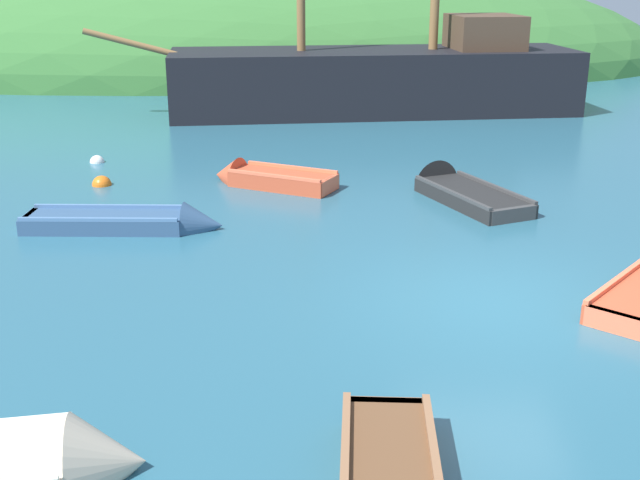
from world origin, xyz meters
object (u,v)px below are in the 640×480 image
object	(u,v)px
rowboat_portside	(135,225)
rowboat_outer_left	(266,180)
rowboat_center	(456,193)
buoy_white	(97,162)
sailing_ship	(377,88)
buoy_orange	(102,185)

from	to	relation	value
rowboat_portside	rowboat_outer_left	size ratio (longest dim) A/B	1.23
rowboat_center	rowboat_portside	xyz separation A→B (m)	(-6.38, -2.31, 0.00)
rowboat_center	buoy_white	xyz separation A→B (m)	(-8.59, 3.10, -0.09)
sailing_ship	rowboat_portside	world-z (taller)	sailing_ship
buoy_orange	rowboat_center	bearing A→B (deg)	-6.40
sailing_ship	rowboat_outer_left	xyz separation A→B (m)	(-3.06, -9.71, -0.69)
rowboat_center	buoy_white	size ratio (longest dim) A/B	10.05
rowboat_center	buoy_orange	distance (m)	7.92
buoy_orange	buoy_white	size ratio (longest dim) A/B	1.21
sailing_ship	rowboat_center	bearing A→B (deg)	88.67
rowboat_center	buoy_white	distance (m)	9.13
sailing_ship	buoy_orange	distance (m)	11.88
rowboat_portside	buoy_orange	xyz separation A→B (m)	(-1.50, 3.20, -0.09)
rowboat_center	rowboat_portside	world-z (taller)	rowboat_center
buoy_white	rowboat_center	bearing A→B (deg)	-19.86
buoy_white	rowboat_outer_left	bearing A→B (deg)	-26.43
rowboat_center	rowboat_portside	size ratio (longest dim) A/B	0.98
rowboat_center	buoy_white	bearing A→B (deg)	45.76
rowboat_outer_left	buoy_white	bearing A→B (deg)	-1.28
sailing_ship	buoy_orange	world-z (taller)	sailing_ship
rowboat_outer_left	buoy_orange	size ratio (longest dim) A/B	6.95
rowboat_outer_left	buoy_orange	distance (m)	3.73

